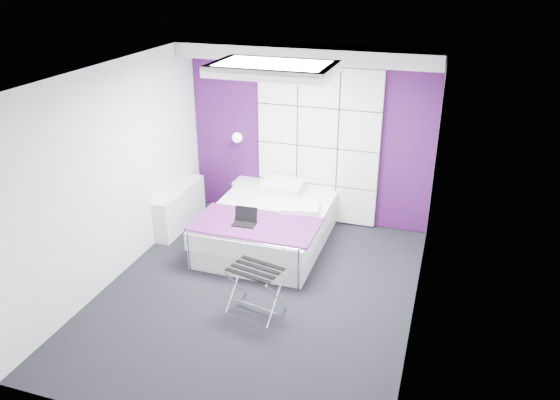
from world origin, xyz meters
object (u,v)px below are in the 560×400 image
Objects in this scene: nightstand at (249,182)px; luggage_rack at (256,290)px; wall_lamp at (238,137)px; laptop at (245,220)px; bed at (268,226)px; radiator at (180,208)px.

luggage_rack reaches higher than nightstand.
wall_lamp is at bearing 166.76° from nightstand.
bed is at bearing 73.00° from laptop.
luggage_rack is (1.16, -2.42, -0.94)m from wall_lamp.
bed is at bearing -49.06° from wall_lamp.
bed is at bearing -54.71° from nightstand.
bed reaches higher than nightstand.
bed is at bearing 116.86° from luggage_rack.
wall_lamp reaches higher than bed.
luggage_rack is (0.39, -1.53, -0.01)m from bed.
wall_lamp is 0.27× the size of luggage_rack.
radiator reaches higher than nightstand.
wall_lamp is 0.12× the size of radiator.
laptop is at bearing -65.18° from wall_lamp.
laptop reaches higher than bed.
luggage_rack is (0.99, -2.38, -0.25)m from nightstand.
nightstand is (-0.60, 0.85, 0.24)m from bed.
bed is 1.06m from nightstand.
laptop reaches higher than luggage_rack.
laptop reaches higher than nightstand.
laptop is at bearing -70.68° from nightstand.
laptop is (-0.13, -0.51, 0.31)m from bed.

